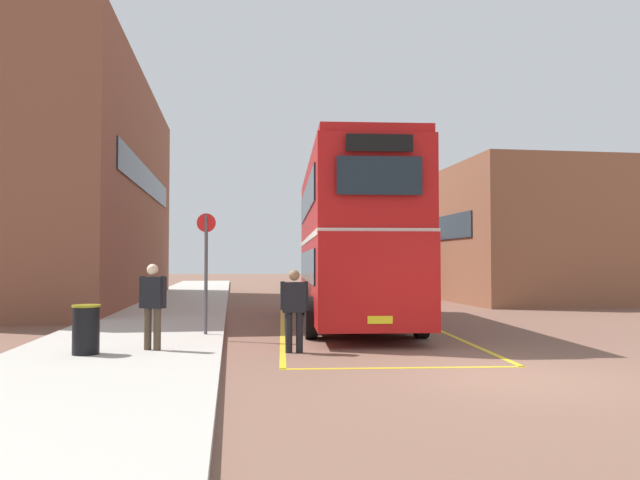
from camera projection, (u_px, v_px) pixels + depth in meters
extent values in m
plane|color=brown|center=(343.00, 308.00, 23.90)|extent=(135.60, 135.60, 0.00)
cube|color=#B2ADA3|center=(178.00, 304.00, 25.35)|extent=(4.00, 57.60, 0.14)
cube|color=brown|center=(83.00, 191.00, 27.17)|extent=(5.48, 19.66, 9.87)
cube|color=#232D38|center=(148.00, 181.00, 27.58)|extent=(0.06, 14.94, 1.10)
cube|color=brown|center=(499.00, 237.00, 31.43)|extent=(7.53, 14.95, 6.17)
cube|color=#232D38|center=(428.00, 230.00, 30.90)|extent=(0.06, 11.36, 1.10)
cylinder|color=black|center=(302.00, 300.00, 21.10)|extent=(0.36, 1.02, 1.00)
cylinder|color=black|center=(378.00, 300.00, 21.27)|extent=(0.36, 1.02, 1.00)
cylinder|color=black|center=(311.00, 318.00, 14.51)|extent=(0.36, 1.02, 1.00)
cylinder|color=black|center=(421.00, 317.00, 14.67)|extent=(0.36, 1.02, 1.00)
cube|color=#B71414|center=(351.00, 276.00, 17.92)|extent=(3.40, 10.83, 2.10)
cube|color=#B71414|center=(351.00, 204.00, 17.99)|extent=(3.38, 10.62, 2.10)
cube|color=#B71414|center=(351.00, 165.00, 18.04)|extent=(3.27, 10.50, 0.20)
cube|color=silver|center=(351.00, 240.00, 17.96)|extent=(3.42, 10.73, 0.14)
cube|color=#19232D|center=(306.00, 266.00, 17.85)|extent=(0.74, 8.71, 0.84)
cube|color=#19232D|center=(307.00, 201.00, 17.92)|extent=(0.74, 8.71, 0.84)
cube|color=#19232D|center=(395.00, 266.00, 18.01)|extent=(0.74, 8.71, 0.84)
cube|color=#19232D|center=(394.00, 201.00, 18.08)|extent=(0.74, 8.71, 0.84)
cube|color=#19232D|center=(380.00, 176.00, 12.66)|extent=(1.78, 0.18, 0.80)
cube|color=black|center=(379.00, 143.00, 12.69)|extent=(1.40, 0.15, 0.36)
cube|color=#19232D|center=(335.00, 262.00, 23.27)|extent=(2.03, 0.20, 1.00)
cube|color=yellow|center=(380.00, 320.00, 12.56)|extent=(0.52, 0.07, 0.16)
cylinder|color=black|center=(347.00, 284.00, 37.71)|extent=(0.35, 0.94, 0.92)
cylinder|color=black|center=(387.00, 284.00, 37.82)|extent=(0.35, 0.94, 0.92)
cylinder|color=black|center=(355.00, 287.00, 32.26)|extent=(0.35, 0.94, 0.92)
cylinder|color=black|center=(403.00, 287.00, 32.36)|extent=(0.35, 0.94, 0.92)
cube|color=#B71414|center=(373.00, 265.00, 35.08)|extent=(3.35, 9.30, 2.60)
cube|color=silver|center=(373.00, 242.00, 35.13)|extent=(3.17, 8.93, 0.12)
cube|color=#19232D|center=(351.00, 259.00, 35.04)|extent=(0.77, 7.25, 0.96)
cube|color=#19232D|center=(394.00, 259.00, 35.14)|extent=(0.77, 7.25, 0.96)
cube|color=#19232D|center=(364.00, 260.00, 39.65)|extent=(1.94, 0.24, 1.10)
cylinder|color=black|center=(299.00, 332.00, 12.29)|extent=(0.14, 0.14, 0.81)
cylinder|color=black|center=(289.00, 333.00, 12.28)|extent=(0.14, 0.14, 0.81)
cube|color=black|center=(294.00, 297.00, 12.30)|extent=(0.49, 0.26, 0.60)
cylinder|color=black|center=(306.00, 296.00, 12.32)|extent=(0.09, 0.09, 0.57)
cylinder|color=black|center=(282.00, 296.00, 12.29)|extent=(0.09, 0.09, 0.57)
sphere|color=#8C6647|center=(294.00, 275.00, 12.30)|extent=(0.22, 0.22, 0.22)
cylinder|color=#473828|center=(157.00, 329.00, 11.66)|extent=(0.14, 0.14, 0.80)
cylinder|color=#473828|center=(148.00, 329.00, 11.72)|extent=(0.14, 0.14, 0.80)
cube|color=black|center=(153.00, 292.00, 11.71)|extent=(0.51, 0.41, 0.60)
cylinder|color=black|center=(163.00, 291.00, 11.64)|extent=(0.09, 0.09, 0.57)
cylinder|color=black|center=(143.00, 291.00, 11.79)|extent=(0.09, 0.09, 0.57)
sphere|color=beige|center=(152.00, 270.00, 11.71)|extent=(0.22, 0.22, 0.22)
cylinder|color=black|center=(86.00, 331.00, 11.15)|extent=(0.47, 0.47, 0.86)
cylinder|color=olive|center=(86.00, 306.00, 11.17)|extent=(0.50, 0.50, 0.04)
cylinder|color=#4C4C51|center=(206.00, 274.00, 14.27)|extent=(0.08, 0.08, 2.77)
cylinder|color=red|center=(206.00, 223.00, 14.31)|extent=(0.44, 0.06, 0.44)
cube|color=gold|center=(283.00, 328.00, 16.69)|extent=(1.14, 12.63, 0.01)
cube|color=gold|center=(433.00, 327.00, 16.95)|extent=(1.14, 12.63, 0.01)
cube|color=gold|center=(404.00, 368.00, 10.50)|extent=(4.26, 0.46, 0.01)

